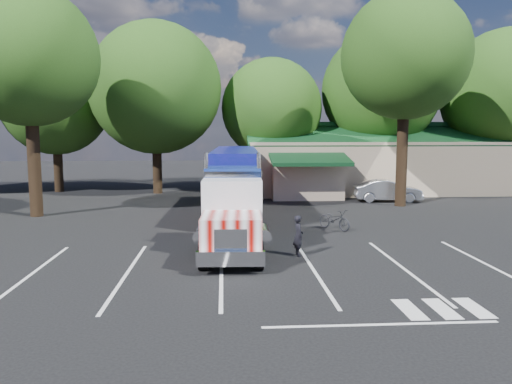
{
  "coord_description": "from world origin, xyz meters",
  "views": [
    {
      "loc": [
        0.09,
        -22.71,
        4.8
      ],
      "look_at": [
        1.6,
        0.14,
        2.0
      ],
      "focal_mm": 35.0,
      "sensor_mm": 36.0,
      "label": 1
    }
  ],
  "objects": [
    {
      "name": "ground",
      "position": [
        0.0,
        0.0,
        0.0
      ],
      "size": [
        120.0,
        120.0,
        0.0
      ],
      "primitive_type": "plane",
      "color": "black",
      "rests_on": "ground"
    },
    {
      "name": "event_hall",
      "position": [
        13.74,
        17.81,
        2.21
      ],
      "size": [
        24.2,
        14.12,
        5.55
      ],
      "color": "tan",
      "rests_on": "ground"
    },
    {
      "name": "tree_row_b",
      "position": [
        -13.0,
        17.8,
        7.13
      ],
      "size": [
        8.4,
        8.4,
        11.35
      ],
      "color": "black",
      "rests_on": "ground"
    },
    {
      "name": "tree_row_c",
      "position": [
        -5.0,
        16.2,
        8.04
      ],
      "size": [
        10.0,
        10.0,
        13.05
      ],
      "color": "black",
      "rests_on": "ground"
    },
    {
      "name": "tree_row_d",
      "position": [
        4.0,
        17.5,
        6.58
      ],
      "size": [
        8.0,
        8.0,
        10.6
      ],
      "color": "black",
      "rests_on": "ground"
    },
    {
      "name": "tree_row_e",
      "position": [
        13.0,
        18.0,
        8.09
      ],
      "size": [
        9.6,
        9.6,
        12.9
      ],
      "color": "black",
      "rests_on": "ground"
    },
    {
      "name": "tree_row_f",
      "position": [
        23.0,
        16.8,
        7.79
      ],
      "size": [
        10.4,
        10.4,
        13.0
      ],
      "color": "black",
      "rests_on": "ground"
    },
    {
      "name": "tree_near_left",
      "position": [
        -10.5,
        6.0,
        8.81
      ],
      "size": [
        7.6,
        7.6,
        12.65
      ],
      "color": "black",
      "rests_on": "ground"
    },
    {
      "name": "tree_near_right",
      "position": [
        11.5,
        8.5,
        9.46
      ],
      "size": [
        8.0,
        8.0,
        13.5
      ],
      "color": "black",
      "rests_on": "ground"
    },
    {
      "name": "semi_truck",
      "position": [
        0.7,
        3.68,
        2.23
      ],
      "size": [
        3.34,
        18.93,
        3.95
      ],
      "rotation": [
        0.0,
        0.0,
        -0.04
      ],
      "color": "black",
      "rests_on": "ground"
    },
    {
      "name": "woman",
      "position": [
        2.97,
        -3.97,
        0.79
      ],
      "size": [
        0.46,
        0.63,
        1.59
      ],
      "primitive_type": "imported",
      "rotation": [
        0.0,
        0.0,
        1.71
      ],
      "color": "black",
      "rests_on": "ground"
    },
    {
      "name": "bicycle",
      "position": [
        5.5,
        1.0,
        0.52
      ],
      "size": [
        1.68,
        2.0,
        1.03
      ],
      "primitive_type": "imported",
      "rotation": [
        0.0,
        0.0,
        0.61
      ],
      "color": "black",
      "rests_on": "ground"
    },
    {
      "name": "silver_sedan",
      "position": [
        11.33,
        10.5,
        0.74
      ],
      "size": [
        4.66,
        2.04,
        1.49
      ],
      "primitive_type": "imported",
      "rotation": [
        0.0,
        0.0,
        1.47
      ],
      "color": "#A9ABB1",
      "rests_on": "ground"
    }
  ]
}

